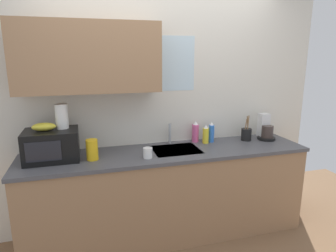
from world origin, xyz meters
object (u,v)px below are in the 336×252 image
Objects in this scene: banana_bunch at (44,127)px; cereal_canister at (92,150)px; dish_soap_bottle_blue at (211,133)px; utensil_crock at (246,134)px; paper_towel_roll at (62,116)px; mug_white at (148,153)px; microwave at (52,145)px; dish_soap_bottle_yellow at (206,135)px; coffee_maker at (265,130)px; dish_soap_bottle_pink at (195,132)px.

banana_bunch is 0.46m from cereal_canister.
dish_soap_bottle_blue is 1.20× the size of cereal_canister.
utensil_crock reaches higher than cereal_canister.
mug_white is at bearing -18.32° from paper_towel_roll.
microwave reaches higher than dish_soap_bottle_yellow.
dish_soap_bottle_blue is at bearing 16.60° from dish_soap_bottle_yellow.
paper_towel_roll reaches higher than dish_soap_bottle_blue.
mug_white is at bearing -12.26° from banana_bunch.
cereal_canister is at bearing -14.38° from banana_bunch.
dish_soap_bottle_yellow is at bearing 176.78° from utensil_crock.
coffee_maker reaches higher than dish_soap_bottle_yellow.
banana_bunch reaches higher than dish_soap_bottle_blue.
utensil_crock is (2.03, 0.07, -0.24)m from banana_bunch.
microwave is 0.85m from mug_white.
dish_soap_bottle_pink is at bearing 171.96° from coffee_maker.
dish_soap_bottle_yellow is 1.07× the size of cereal_canister.
dish_soap_bottle_yellow is 0.89× the size of dish_soap_bottle_blue.
dish_soap_bottle_yellow is at bearing 176.90° from coffee_maker.
microwave is at bearing -178.45° from coffee_maker.
dish_soap_bottle_pink is at bearing 169.86° from utensil_crock.
banana_bunch is at bearing 165.62° from cereal_canister.
dish_soap_bottle_yellow is at bearing 1.87° from paper_towel_roll.
microwave is 0.27m from paper_towel_roll.
dish_soap_bottle_pink is at bearing 140.27° from dish_soap_bottle_yellow.
microwave is 1.65× the size of utensil_crock.
mug_white is (0.72, -0.24, -0.33)m from paper_towel_roll.
dish_soap_bottle_blue is 0.83m from mug_white.
cereal_canister is (-1.25, -0.22, -0.01)m from dish_soap_bottle_blue.
paper_towel_roll reaches higher than coffee_maker.
dish_soap_bottle_pink is at bearing 5.15° from paper_towel_roll.
banana_bunch is (-0.05, 0.00, 0.17)m from microwave.
microwave is 2.08× the size of dish_soap_bottle_blue.
coffee_maker is 0.79m from dish_soap_bottle_pink.
mug_white is (0.87, -0.19, -0.26)m from banana_bunch.
dish_soap_bottle_yellow is (0.09, -0.07, -0.01)m from dish_soap_bottle_pink.
coffee_maker is 1.41× the size of dish_soap_bottle_yellow.
dish_soap_bottle_pink is 1.12m from cereal_canister.
dish_soap_bottle_pink is 1.02× the size of dish_soap_bottle_blue.
cereal_canister is at bearing -174.10° from utensil_crock.
dish_soap_bottle_pink reaches higher than mug_white.
cereal_canister is 1.95× the size of mug_white.
dish_soap_bottle_yellow is at bearing -39.73° from dish_soap_bottle_pink.
dish_soap_bottle_pink is at bearing 30.93° from mug_white.
paper_towel_roll is 0.83m from mug_white.
banana_bunch reaches higher than coffee_maker.
paper_towel_roll is 0.40m from cereal_canister.
paper_towel_roll is 1.44m from dish_soap_bottle_yellow.
banana_bunch is 0.89× the size of dish_soap_bottle_pink.
dish_soap_bottle_blue is (1.64, 0.12, -0.20)m from banana_bunch.
cereal_canister is at bearing -32.01° from paper_towel_roll.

